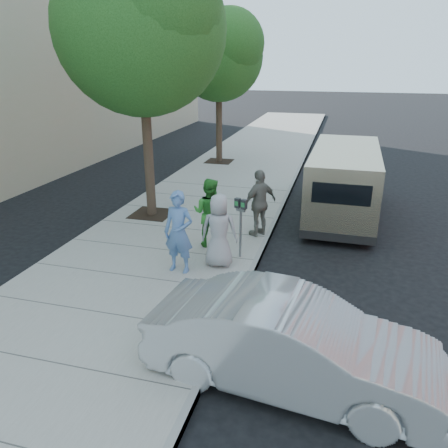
{
  "coord_description": "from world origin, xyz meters",
  "views": [
    {
      "loc": [
        3.17,
        -9.25,
        4.64
      ],
      "look_at": [
        0.73,
        -0.27,
        1.1
      ],
      "focal_mm": 35.0,
      "sensor_mm": 36.0,
      "label": 1
    }
  ],
  "objects": [
    {
      "name": "sedan",
      "position": [
        2.73,
        -3.82,
        0.72
      ],
      "size": [
        4.49,
        1.99,
        1.43
      ],
      "primitive_type": "imported",
      "rotation": [
        0.0,
        0.0,
        1.46
      ],
      "color": "#AEB2B5",
      "rests_on": "ground"
    },
    {
      "name": "person_gray_shirt",
      "position": [
        0.66,
        -0.46,
        1.0
      ],
      "size": [
        0.89,
        0.63,
        1.7
      ],
      "primitive_type": "imported",
      "rotation": [
        0.0,
        0.0,
        3.25
      ],
      "color": "#9A9A9D",
      "rests_on": "sidewalk"
    },
    {
      "name": "tree_far",
      "position": [
        -2.25,
        10.0,
        4.88
      ],
      "size": [
        3.92,
        3.8,
        6.49
      ],
      "color": "black",
      "rests_on": "sidewalk"
    },
    {
      "name": "sidewalk",
      "position": [
        -1.0,
        0.0,
        0.07
      ],
      "size": [
        5.0,
        60.0,
        0.15
      ],
      "primitive_type": "cube",
      "color": "gray",
      "rests_on": "ground"
    },
    {
      "name": "ground",
      "position": [
        0.0,
        0.0,
        0.0
      ],
      "size": [
        120.0,
        120.0,
        0.0
      ],
      "primitive_type": "plane",
      "color": "black",
      "rests_on": "ground"
    },
    {
      "name": "person_green_shirt",
      "position": [
        0.12,
        0.57,
        1.03
      ],
      "size": [
        0.9,
        0.73,
        1.76
      ],
      "primitive_type": "imported",
      "rotation": [
        0.0,
        0.0,
        3.07
      ],
      "color": "#318E2E",
      "rests_on": "sidewalk"
    },
    {
      "name": "van",
      "position": [
        3.3,
        4.21,
        1.12
      ],
      "size": [
        2.01,
        5.75,
        2.12
      ],
      "rotation": [
        0.0,
        0.0,
        -0.02
      ],
      "color": "#C8B890",
      "rests_on": "ground"
    },
    {
      "name": "curb_face",
      "position": [
        1.44,
        0.0,
        0.07
      ],
      "size": [
        0.12,
        60.0,
        0.16
      ],
      "primitive_type": "cube",
      "color": "gray",
      "rests_on": "ground"
    },
    {
      "name": "person_striped_polo",
      "position": [
        1.2,
        1.6,
        1.05
      ],
      "size": [
        1.01,
        1.1,
        1.8
      ],
      "primitive_type": "imported",
      "rotation": [
        0.0,
        0.0,
        4.03
      ],
      "color": "slate",
      "rests_on": "sidewalk"
    },
    {
      "name": "parking_meter",
      "position": [
        1.03,
        0.1,
        1.21
      ],
      "size": [
        0.32,
        0.2,
        1.46
      ],
      "rotation": [
        0.0,
        0.0,
        -0.36
      ],
      "color": "gray",
      "rests_on": "sidewalk"
    },
    {
      "name": "tree_near",
      "position": [
        -2.25,
        2.4,
        5.55
      ],
      "size": [
        4.62,
        4.6,
        7.53
      ],
      "color": "black",
      "rests_on": "sidewalk"
    },
    {
      "name": "person_officer",
      "position": [
        -0.11,
        -0.97,
        1.08
      ],
      "size": [
        0.71,
        0.49,
        1.86
      ],
      "primitive_type": "imported",
      "rotation": [
        0.0,
        0.0,
        -0.07
      ],
      "color": "#5278AF",
      "rests_on": "sidewalk"
    }
  ]
}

